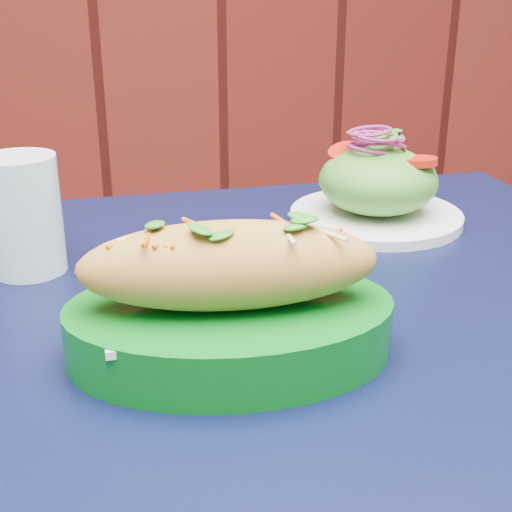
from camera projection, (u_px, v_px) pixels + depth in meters
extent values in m
cube|color=black|center=(298.00, 337.00, 0.61)|extent=(0.83, 0.83, 0.03)
cylinder|color=black|center=(435.00, 427.00, 1.12)|extent=(0.04, 0.04, 0.72)
cube|color=white|center=(230.00, 308.00, 0.54)|extent=(0.19, 0.11, 0.01)
ellipsoid|color=gold|center=(229.00, 265.00, 0.52)|extent=(0.23, 0.09, 0.07)
cylinder|color=white|center=(376.00, 216.00, 0.84)|extent=(0.20, 0.20, 0.01)
ellipsoid|color=#4C992D|center=(378.00, 181.00, 0.82)|extent=(0.14, 0.14, 0.08)
cylinder|color=#B7190D|center=(420.00, 157.00, 0.79)|extent=(0.04, 0.04, 0.01)
cylinder|color=#B7190D|center=(346.00, 148.00, 0.83)|extent=(0.04, 0.04, 0.01)
cylinder|color=#B7190D|center=(368.00, 145.00, 0.85)|extent=(0.04, 0.04, 0.01)
torus|color=#982168|center=(380.00, 144.00, 0.81)|extent=(0.05, 0.05, 0.00)
torus|color=#982168|center=(381.00, 141.00, 0.81)|extent=(0.05, 0.05, 0.00)
torus|color=#982168|center=(381.00, 137.00, 0.81)|extent=(0.05, 0.05, 0.00)
torus|color=#982168|center=(381.00, 134.00, 0.80)|extent=(0.05, 0.05, 0.00)
torus|color=#982168|center=(381.00, 130.00, 0.80)|extent=(0.05, 0.05, 0.00)
torus|color=#982168|center=(382.00, 127.00, 0.80)|extent=(0.05, 0.05, 0.00)
cylinder|color=silver|center=(24.00, 215.00, 0.68)|extent=(0.07, 0.07, 0.12)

